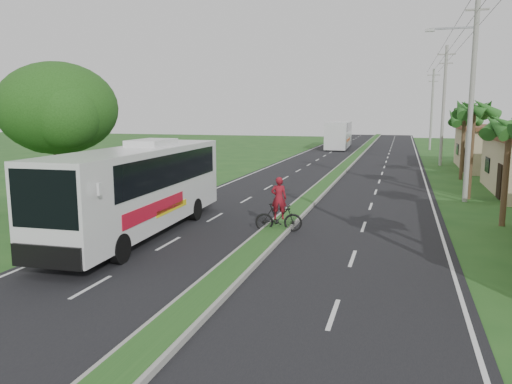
# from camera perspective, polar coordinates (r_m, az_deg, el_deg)

# --- Properties ---
(ground) EXTENTS (180.00, 180.00, 0.00)m
(ground) POSITION_cam_1_polar(r_m,az_deg,el_deg) (13.86, -6.02, -12.21)
(ground) COLOR #224F1D
(ground) RESTS_ON ground
(road_asphalt) EXTENTS (14.00, 160.00, 0.02)m
(road_asphalt) POSITION_cam_1_polar(r_m,az_deg,el_deg) (32.69, 7.38, 0.26)
(road_asphalt) COLOR black
(road_asphalt) RESTS_ON ground
(median_strip) EXTENTS (1.20, 160.00, 0.18)m
(median_strip) POSITION_cam_1_polar(r_m,az_deg,el_deg) (32.67, 7.38, 0.42)
(median_strip) COLOR gray
(median_strip) RESTS_ON ground
(lane_edge_left) EXTENTS (0.12, 160.00, 0.01)m
(lane_edge_left) POSITION_cam_1_polar(r_m,az_deg,el_deg) (34.35, -3.73, 0.73)
(lane_edge_left) COLOR silver
(lane_edge_left) RESTS_ON ground
(lane_edge_right) EXTENTS (0.12, 160.00, 0.01)m
(lane_edge_right) POSITION_cam_1_polar(r_m,az_deg,el_deg) (32.35, 19.18, -0.29)
(lane_edge_right) COLOR silver
(lane_edge_right) RESTS_ON ground
(shop_far) EXTENTS (8.60, 11.60, 3.82)m
(shop_far) POSITION_cam_1_polar(r_m,az_deg,el_deg) (48.86, 27.02, 4.54)
(shop_far) COLOR tan
(shop_far) RESTS_ON ground
(palm_verge_b) EXTENTS (2.40, 2.40, 5.05)m
(palm_verge_b) POSITION_cam_1_polar(r_m,az_deg,el_deg) (24.33, 27.00, 6.59)
(palm_verge_b) COLOR #473321
(palm_verge_b) RESTS_ON ground
(palm_verge_c) EXTENTS (2.40, 2.40, 5.85)m
(palm_verge_c) POSITION_cam_1_polar(r_m,az_deg,el_deg) (31.15, 23.66, 8.58)
(palm_verge_c) COLOR #473321
(palm_verge_c) RESTS_ON ground
(palm_verge_d) EXTENTS (2.40, 2.40, 5.25)m
(palm_verge_d) POSITION_cam_1_polar(r_m,az_deg,el_deg) (40.15, 22.73, 7.78)
(palm_verge_d) COLOR #473321
(palm_verge_d) RESTS_ON ground
(shade_tree) EXTENTS (6.30, 6.00, 7.54)m
(shade_tree) POSITION_cam_1_polar(r_m,az_deg,el_deg) (27.80, -21.85, 8.51)
(shade_tree) COLOR #473321
(shade_tree) RESTS_ON ground
(utility_pole_b) EXTENTS (3.20, 0.28, 12.00)m
(utility_pole_b) POSITION_cam_1_polar(r_m,az_deg,el_deg) (30.14, 23.41, 10.76)
(utility_pole_b) COLOR gray
(utility_pole_b) RESTS_ON ground
(utility_pole_c) EXTENTS (1.60, 0.28, 11.00)m
(utility_pole_c) POSITION_cam_1_polar(r_m,az_deg,el_deg) (50.04, 20.65, 9.33)
(utility_pole_c) COLOR gray
(utility_pole_c) RESTS_ON ground
(utility_pole_d) EXTENTS (1.60, 0.28, 10.50)m
(utility_pole_d) POSITION_cam_1_polar(r_m,az_deg,el_deg) (70.00, 19.46, 8.99)
(utility_pole_d) COLOR gray
(utility_pole_d) RESTS_ON ground
(coach_bus_main) EXTENTS (2.95, 12.06, 3.87)m
(coach_bus_main) POSITION_cam_1_polar(r_m,az_deg,el_deg) (20.86, -13.05, 0.92)
(coach_bus_main) COLOR silver
(coach_bus_main) RESTS_ON ground
(coach_bus_far) EXTENTS (3.20, 12.62, 3.65)m
(coach_bus_far) POSITION_cam_1_polar(r_m,az_deg,el_deg) (70.28, 9.46, 6.64)
(coach_bus_far) COLOR silver
(coach_bus_far) RESTS_ON ground
(motorcyclist) EXTENTS (2.06, 0.93, 2.35)m
(motorcyclist) POSITION_cam_1_polar(r_m,az_deg,el_deg) (21.07, 2.61, -2.35)
(motorcyclist) COLOR black
(motorcyclist) RESTS_ON ground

